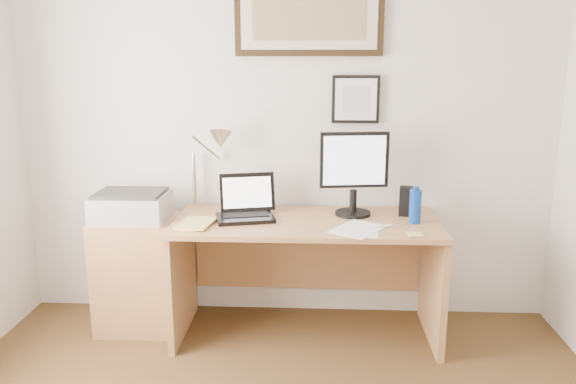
# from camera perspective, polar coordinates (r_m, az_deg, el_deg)

# --- Properties ---
(wall_back) EXTENTS (3.50, 0.02, 2.50)m
(wall_back) POSITION_cam_1_polar(r_m,az_deg,el_deg) (3.66, -0.31, 6.33)
(wall_back) COLOR silver
(wall_back) RESTS_ON ground
(side_cabinet) EXTENTS (0.50, 0.40, 0.73)m
(side_cabinet) POSITION_cam_1_polar(r_m,az_deg,el_deg) (3.74, -14.93, -8.00)
(side_cabinet) COLOR #A47344
(side_cabinet) RESTS_ON floor
(water_bottle) EXTENTS (0.07, 0.07, 0.20)m
(water_bottle) POSITION_cam_1_polar(r_m,az_deg,el_deg) (3.39, 12.80, -1.45)
(water_bottle) COLOR #0C399D
(water_bottle) RESTS_ON desk
(bottle_cap) EXTENTS (0.04, 0.04, 0.02)m
(bottle_cap) POSITION_cam_1_polar(r_m,az_deg,el_deg) (3.37, 12.90, 0.36)
(bottle_cap) COLOR #0C399D
(bottle_cap) RESTS_ON water_bottle
(speaker) EXTENTS (0.09, 0.09, 0.18)m
(speaker) POSITION_cam_1_polar(r_m,az_deg,el_deg) (3.54, 11.90, -0.92)
(speaker) COLOR black
(speaker) RESTS_ON desk
(paper_sheet_a) EXTENTS (0.23, 0.30, 0.00)m
(paper_sheet_a) POSITION_cam_1_polar(r_m,az_deg,el_deg) (3.22, 7.46, -3.85)
(paper_sheet_a) COLOR white
(paper_sheet_a) RESTS_ON desk
(paper_sheet_b) EXTENTS (0.37, 0.40, 0.00)m
(paper_sheet_b) POSITION_cam_1_polar(r_m,az_deg,el_deg) (3.23, 7.06, -3.76)
(paper_sheet_b) COLOR white
(paper_sheet_b) RESTS_ON desk
(sticky_pad) EXTENTS (0.09, 0.09, 0.01)m
(sticky_pad) POSITION_cam_1_polar(r_m,az_deg,el_deg) (3.18, 12.76, -4.23)
(sticky_pad) COLOR #E2DA6B
(sticky_pad) RESTS_ON desk
(marker_pen) EXTENTS (0.14, 0.06, 0.02)m
(marker_pen) POSITION_cam_1_polar(r_m,az_deg,el_deg) (3.28, 9.47, -3.48)
(marker_pen) COLOR white
(marker_pen) RESTS_ON desk
(book) EXTENTS (0.22, 0.28, 0.02)m
(book) POSITION_cam_1_polar(r_m,az_deg,el_deg) (3.37, -10.80, -3.08)
(book) COLOR #DDCE68
(book) RESTS_ON desk
(desk) EXTENTS (1.60, 0.70, 0.75)m
(desk) POSITION_cam_1_polar(r_m,az_deg,el_deg) (3.55, 1.89, -6.13)
(desk) COLOR #A47344
(desk) RESTS_ON floor
(laptop) EXTENTS (0.39, 0.37, 0.26)m
(laptop) POSITION_cam_1_polar(r_m,az_deg,el_deg) (3.44, -4.30, -1.67)
(laptop) COLOR black
(laptop) RESTS_ON desk
(lcd_monitor) EXTENTS (0.42, 0.22, 0.52)m
(lcd_monitor) POSITION_cam_1_polar(r_m,az_deg,el_deg) (3.45, 6.73, 2.28)
(lcd_monitor) COLOR black
(lcd_monitor) RESTS_ON desk
(printer) EXTENTS (0.44, 0.34, 0.18)m
(printer) POSITION_cam_1_polar(r_m,az_deg,el_deg) (3.58, -15.64, -1.37)
(printer) COLOR #A8A8AB
(printer) RESTS_ON side_cabinet
(desk_lamp) EXTENTS (0.29, 0.27, 0.53)m
(desk_lamp) POSITION_cam_1_polar(r_m,az_deg,el_deg) (3.53, -7.14, 4.94)
(desk_lamp) COLOR white
(desk_lamp) RESTS_ON desk
(picture_large) EXTENTS (0.92, 0.04, 0.47)m
(picture_large) POSITION_cam_1_polar(r_m,az_deg,el_deg) (3.61, 2.14, 17.35)
(picture_large) COLOR black
(picture_large) RESTS_ON wall_back
(picture_small) EXTENTS (0.30, 0.03, 0.30)m
(picture_small) POSITION_cam_1_polar(r_m,az_deg,el_deg) (3.62, 6.89, 9.33)
(picture_small) COLOR black
(picture_small) RESTS_ON wall_back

